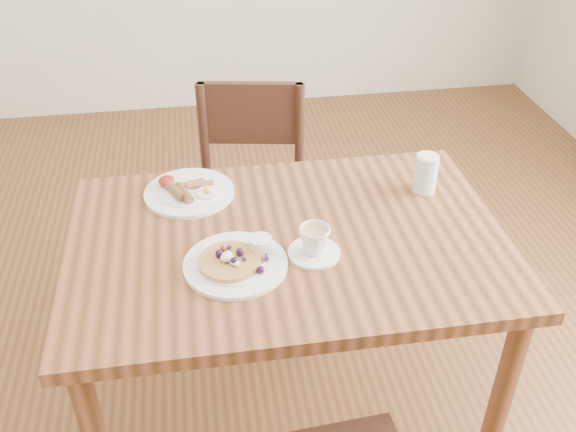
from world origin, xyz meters
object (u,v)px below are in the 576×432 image
object	(u,v)px
dining_table	(288,265)
breakfast_plate	(188,191)
chair_far	(251,194)
teacup_saucer	(314,243)
pancake_plate	(237,261)
water_glass	(426,173)

from	to	relation	value
dining_table	breakfast_plate	bearing A→B (deg)	135.54
chair_far	teacup_saucer	size ratio (longest dim) A/B	6.29
dining_table	chair_far	bearing A→B (deg)	93.64
dining_table	breakfast_plate	distance (m)	0.39
chair_far	teacup_saucer	bearing A→B (deg)	107.69
dining_table	pancake_plate	world-z (taller)	pancake_plate
chair_far	dining_table	bearing A→B (deg)	103.66
chair_far	breakfast_plate	xyz separation A→B (m)	(-0.22, -0.37, 0.27)
dining_table	pancake_plate	distance (m)	0.21
pancake_plate	water_glass	xyz separation A→B (m)	(0.59, 0.27, 0.04)
breakfast_plate	water_glass	size ratio (longest dim) A/B	2.29
dining_table	chair_far	size ratio (longest dim) A/B	1.36
chair_far	breakfast_plate	distance (m)	0.51
chair_far	pancake_plate	xyz separation A→B (m)	(-0.11, -0.73, 0.27)
pancake_plate	breakfast_plate	xyz separation A→B (m)	(-0.11, 0.36, -0.00)
pancake_plate	breakfast_plate	bearing A→B (deg)	107.67
chair_far	breakfast_plate	bearing A→B (deg)	68.71
dining_table	teacup_saucer	distance (m)	0.17
breakfast_plate	teacup_saucer	world-z (taller)	teacup_saucer
chair_far	teacup_saucer	world-z (taller)	chair_far
pancake_plate	water_glass	bearing A→B (deg)	24.46
dining_table	teacup_saucer	world-z (taller)	teacup_saucer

